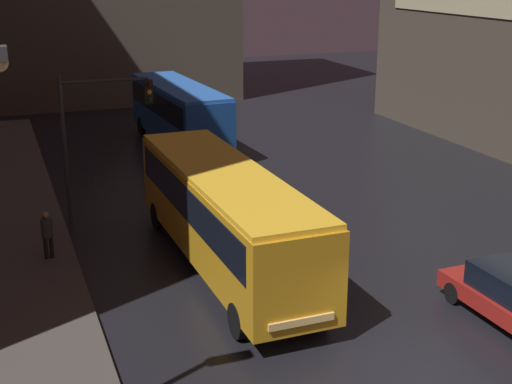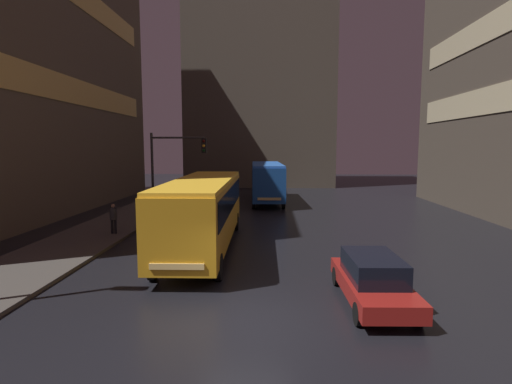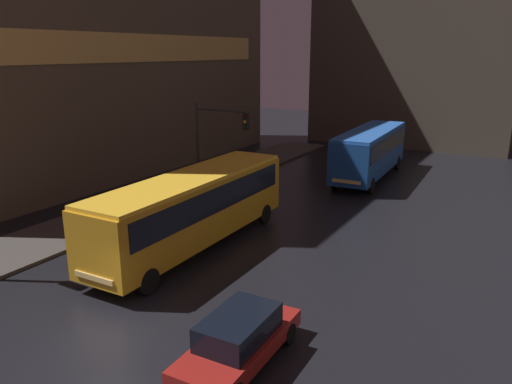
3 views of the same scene
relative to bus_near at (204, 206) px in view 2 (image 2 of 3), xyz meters
The scene contains 9 objects.
ground_plane 8.51m from the bus_near, 72.50° to the right, with size 120.00×120.00×0.00m, color black.
sidewalk_left 7.14m from the bus_near, 161.90° to the left, with size 4.00×48.00×0.15m.
building_left_tower 21.28m from the bus_near, 147.71° to the left, with size 10.07×29.98×24.53m.
building_far_backdrop 35.94m from the bus_near, 87.12° to the left, with size 18.07×12.00×24.81m.
bus_near is the anchor object (origin of this frame).
bus_far 16.65m from the bus_near, 80.38° to the left, with size 3.06×10.47×3.40m.
car_taxi 9.07m from the bus_near, 44.97° to the right, with size 1.93×4.65×1.51m.
pedestrian_near 6.04m from the bus_near, 154.65° to the left, with size 0.51×0.51×1.63m.
traffic_light_main 7.13m from the bus_near, 115.90° to the left, with size 3.51×0.35×5.71m.
Camera 2 is at (0.71, -10.61, 4.86)m, focal length 28.00 mm.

